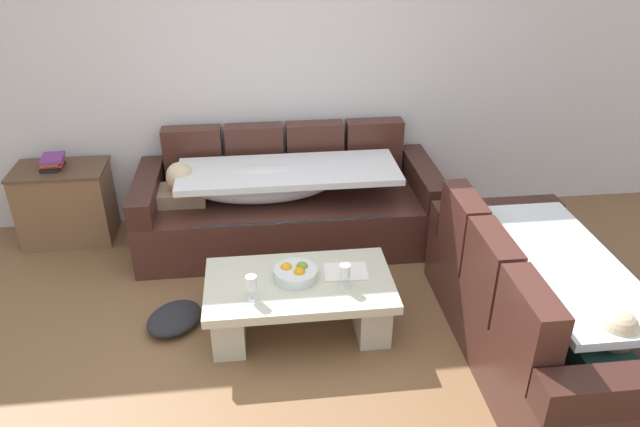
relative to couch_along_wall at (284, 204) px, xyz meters
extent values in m
plane|color=brown|center=(-0.17, -1.62, -0.33)|extent=(14.00, 14.00, 0.00)
cube|color=silver|center=(-0.17, 0.53, 1.02)|extent=(9.00, 0.10, 2.70)
cube|color=#43241E|center=(0.04, -0.02, -0.12)|extent=(2.38, 0.92, 0.42)
cube|color=#43241E|center=(-0.72, 0.36, 0.32)|extent=(0.47, 0.16, 0.46)
cube|color=#43241E|center=(-0.21, 0.36, 0.32)|extent=(0.47, 0.16, 0.46)
cube|color=#43241E|center=(0.29, 0.36, 0.32)|extent=(0.47, 0.16, 0.46)
cube|color=#43241E|center=(0.79, 0.36, 0.32)|extent=(0.47, 0.16, 0.46)
cube|color=#361C18|center=(-1.06, -0.02, 0.19)|extent=(0.18, 0.92, 0.20)
cube|color=#361C18|center=(1.14, -0.02, 0.19)|extent=(0.18, 0.92, 0.20)
cube|color=gray|center=(-0.79, -0.03, 0.14)|extent=(0.36, 0.28, 0.11)
sphere|color=tan|center=(-0.79, -0.07, 0.30)|extent=(0.21, 0.21, 0.21)
sphere|color=#CCB793|center=(-0.79, -0.07, 0.33)|extent=(0.20, 0.20, 0.20)
ellipsoid|color=silver|center=(-0.17, -0.07, 0.23)|extent=(1.10, 0.44, 0.28)
cube|color=silver|center=(0.04, -0.09, 0.33)|extent=(1.70, 0.60, 0.05)
cube|color=silver|center=(0.04, -0.46, -0.10)|extent=(1.44, 0.04, 0.38)
cube|color=#43241E|center=(1.48, -1.57, -0.12)|extent=(0.92, 1.89, 0.42)
cube|color=#43241E|center=(1.10, -2.08, 0.32)|extent=(0.16, 0.48, 0.46)
cube|color=#43241E|center=(1.10, -1.57, 0.32)|extent=(0.16, 0.48, 0.46)
cube|color=#43241E|center=(1.10, -1.06, 0.32)|extent=(0.16, 0.48, 0.46)
cube|color=#361C18|center=(1.48, -2.42, 0.19)|extent=(0.92, 0.18, 0.20)
cube|color=#361C18|center=(1.48, -0.71, 0.19)|extent=(0.92, 0.18, 0.20)
cube|color=#2D6660|center=(1.49, -2.15, 0.14)|extent=(0.28, 0.36, 0.11)
sphere|color=#936B4C|center=(1.53, -2.15, 0.30)|extent=(0.21, 0.21, 0.21)
sphere|color=#CCB793|center=(1.53, -2.15, 0.33)|extent=(0.20, 0.20, 0.20)
ellipsoid|color=silver|center=(1.53, -1.53, 0.23)|extent=(0.44, 0.97, 0.28)
cube|color=silver|center=(1.55, -1.57, 0.33)|extent=(0.60, 1.41, 0.05)
cube|color=silver|center=(1.92, -1.57, -0.10)|extent=(0.04, 1.20, 0.38)
cube|color=beige|center=(0.02, -1.16, 0.02)|extent=(1.20, 0.68, 0.06)
cube|color=beige|center=(-0.44, -1.16, -0.17)|extent=(0.20, 0.54, 0.32)
cube|color=beige|center=(0.48, -1.16, -0.17)|extent=(0.20, 0.54, 0.32)
cylinder|color=silver|center=(0.01, -1.13, 0.08)|extent=(0.28, 0.28, 0.07)
sphere|color=orange|center=(-0.05, -1.10, 0.11)|extent=(0.08, 0.08, 0.08)
sphere|color=orange|center=(0.03, -1.16, 0.11)|extent=(0.08, 0.08, 0.08)
sphere|color=olive|center=(0.05, -1.10, 0.11)|extent=(0.08, 0.08, 0.08)
cylinder|color=silver|center=(-0.27, -1.32, 0.05)|extent=(0.06, 0.06, 0.01)
cylinder|color=silver|center=(-0.27, -1.32, 0.09)|extent=(0.01, 0.01, 0.07)
cylinder|color=silver|center=(-0.27, -1.32, 0.17)|extent=(0.07, 0.07, 0.08)
cylinder|color=silver|center=(0.30, -1.26, 0.05)|extent=(0.06, 0.06, 0.01)
cylinder|color=silver|center=(0.30, -1.26, 0.09)|extent=(0.01, 0.01, 0.07)
cylinder|color=silver|center=(0.30, -1.26, 0.17)|extent=(0.07, 0.07, 0.08)
cube|color=white|center=(0.34, -1.10, 0.05)|extent=(0.29, 0.22, 0.01)
cube|color=brown|center=(-1.76, 0.23, -0.02)|extent=(0.70, 0.42, 0.62)
cube|color=brown|center=(-1.76, 0.23, 0.30)|extent=(0.72, 0.44, 0.02)
cube|color=black|center=(-1.80, 0.22, 0.32)|extent=(0.16, 0.21, 0.03)
cube|color=red|center=(-1.80, 0.24, 0.35)|extent=(0.17, 0.19, 0.02)
cube|color=#B76623|center=(-1.80, 0.23, 0.37)|extent=(0.15, 0.21, 0.02)
cube|color=#72337F|center=(-1.79, 0.22, 0.40)|extent=(0.18, 0.23, 0.02)
ellipsoid|color=#232328|center=(-0.81, -1.04, -0.27)|extent=(0.50, 0.51, 0.12)
camera|label=1|loc=(-0.20, -4.30, 2.26)|focal=33.60mm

